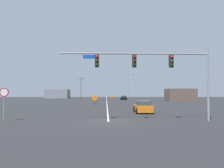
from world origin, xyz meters
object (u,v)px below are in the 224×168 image
at_px(construction_sign_median_near, 95,99).
at_px(car_black_near, 124,98).
at_px(construction_sign_right_lane, 95,98).
at_px(construction_sign_left_lane, 112,97).
at_px(traffic_signal_assembly, 154,65).
at_px(street_lamp_near_right, 128,84).
at_px(street_lamp_mid_right, 81,86).
at_px(street_lamp_mid_left, 85,88).
at_px(car_orange_mid, 143,107).
at_px(stop_sign, 4,98).

relative_size(construction_sign_median_near, car_black_near, 0.50).
bearing_deg(construction_sign_right_lane, construction_sign_left_lane, 75.97).
height_order(traffic_signal_assembly, car_black_near, traffic_signal_assembly).
bearing_deg(car_black_near, street_lamp_near_right, 73.30).
bearing_deg(car_black_near, construction_sign_right_lane, -110.23).
xyz_separation_m(street_lamp_mid_right, construction_sign_median_near, (7.77, -42.71, -3.73)).
distance_m(construction_sign_median_near, construction_sign_left_lane, 24.45).
relative_size(construction_sign_right_lane, construction_sign_median_near, 0.99).
distance_m(traffic_signal_assembly, street_lamp_mid_left, 73.37).
bearing_deg(car_orange_mid, construction_sign_left_lane, 93.95).
relative_size(traffic_signal_assembly, car_black_near, 3.24).
height_order(street_lamp_mid_right, construction_sign_left_lane, street_lamp_mid_right).
xyz_separation_m(street_lamp_near_right, street_lamp_mid_left, (-17.41, 11.40, -1.01)).
height_order(construction_sign_right_lane, construction_sign_median_near, construction_sign_median_near).
relative_size(street_lamp_mid_right, street_lamp_mid_left, 1.01).
xyz_separation_m(construction_sign_left_lane, car_orange_mid, (2.69, -38.97, -0.37)).
xyz_separation_m(street_lamp_mid_right, construction_sign_left_lane, (11.80, -18.60, -3.93)).
relative_size(traffic_signal_assembly, construction_sign_median_near, 6.53).
distance_m(street_lamp_mid_right, construction_sign_median_near, 43.58).
bearing_deg(car_orange_mid, traffic_signal_assembly, -93.30).
relative_size(street_lamp_near_right, car_black_near, 2.43).
xyz_separation_m(stop_sign, car_orange_mid, (13.08, 7.60, -1.34)).
bearing_deg(construction_sign_median_near, car_black_near, 74.63).
relative_size(construction_sign_right_lane, car_black_near, 0.49).
distance_m(stop_sign, street_lamp_near_right, 63.09).
bearing_deg(street_lamp_near_right, street_lamp_mid_left, 146.78).
height_order(street_lamp_near_right, car_black_near, street_lamp_near_right).
bearing_deg(traffic_signal_assembly, street_lamp_near_right, 85.83).
xyz_separation_m(traffic_signal_assembly, construction_sign_left_lane, (-2.24, 46.76, -3.74)).
xyz_separation_m(traffic_signal_assembly, street_lamp_mid_left, (-12.98, 72.22, -0.16)).
height_order(car_orange_mid, car_black_near, car_orange_mid).
bearing_deg(stop_sign, street_lamp_mid_left, 90.28).
bearing_deg(stop_sign, traffic_signal_assembly, -0.85).
bearing_deg(construction_sign_left_lane, street_lamp_mid_left, 112.87).
distance_m(traffic_signal_assembly, construction_sign_right_lane, 30.28).
height_order(traffic_signal_assembly, street_lamp_mid_right, street_lamp_mid_right).
distance_m(street_lamp_near_right, construction_sign_median_near, 39.88).
bearing_deg(traffic_signal_assembly, construction_sign_median_near, 105.48).
relative_size(traffic_signal_assembly, street_lamp_near_right, 1.33).
distance_m(construction_sign_right_lane, construction_sign_median_near, 6.70).
bearing_deg(construction_sign_right_lane, construction_sign_median_near, -87.23).
height_order(traffic_signal_assembly, construction_sign_left_lane, traffic_signal_assembly).
height_order(street_lamp_near_right, street_lamp_mid_left, street_lamp_near_right).
xyz_separation_m(street_lamp_near_right, car_black_near, (-2.51, -8.37, -4.96)).
bearing_deg(stop_sign, construction_sign_right_lane, 78.31).
distance_m(construction_sign_right_lane, car_orange_mid, 22.68).
relative_size(stop_sign, car_black_near, 0.72).
xyz_separation_m(construction_sign_median_near, car_black_near, (8.19, 29.80, -0.57)).
height_order(traffic_signal_assembly, construction_sign_median_near, traffic_signal_assembly).
xyz_separation_m(street_lamp_near_right, construction_sign_median_near, (-10.70, -38.17, -4.39)).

